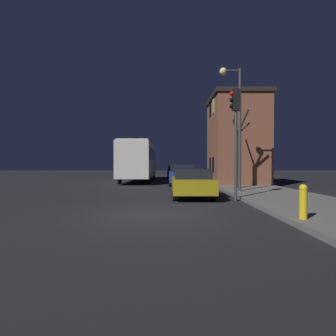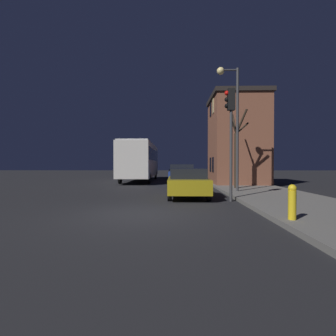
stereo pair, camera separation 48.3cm
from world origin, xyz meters
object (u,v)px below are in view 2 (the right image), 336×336
object	(u,v)px
car_near_lane	(188,182)
bus	(140,159)
car_far_lane	(177,171)
traffic_light	(230,121)
bare_tree	(237,152)
fire_hydrant	(292,201)
car_mid_lane	(181,174)
streetlamp	(232,109)

from	to	relation	value
car_near_lane	bus	bearing A→B (deg)	107.54
car_far_lane	traffic_light	bearing A→B (deg)	-83.67
bare_tree	car_far_lane	bearing A→B (deg)	103.81
traffic_light	fire_hydrant	distance (m)	5.19
fire_hydrant	car_mid_lane	bearing A→B (deg)	100.84
bus	car_mid_lane	distance (m)	6.14
car_mid_lane	traffic_light	bearing A→B (deg)	-78.03
fire_hydrant	car_near_lane	bearing A→B (deg)	112.94
car_far_lane	fire_hydrant	size ratio (longest dim) A/B	4.76
bare_tree	car_mid_lane	bearing A→B (deg)	128.87
traffic_light	car_mid_lane	size ratio (longest dim) A/B	1.08
fire_hydrant	bare_tree	bearing A→B (deg)	85.39
car_mid_lane	fire_hydrant	size ratio (longest dim) A/B	4.85
car_far_lane	fire_hydrant	bearing A→B (deg)	-83.24
bare_tree	car_near_lane	bearing A→B (deg)	-132.84
traffic_light	bus	distance (m)	14.52
car_mid_lane	car_far_lane	distance (m)	10.09
bare_tree	bus	bearing A→B (deg)	128.50
traffic_light	car_far_lane	size ratio (longest dim) A/B	1.10
streetlamp	bare_tree	world-z (taller)	streetlamp
bare_tree	car_mid_lane	world-z (taller)	bare_tree
car_near_lane	streetlamp	bearing A→B (deg)	33.21
traffic_light	fire_hydrant	world-z (taller)	traffic_light
streetlamp	fire_hydrant	bearing A→B (deg)	-90.27
bare_tree	car_far_lane	world-z (taller)	bare_tree
car_far_lane	car_mid_lane	bearing A→B (deg)	-88.59
traffic_light	car_near_lane	distance (m)	3.43
bus	car_far_lane	world-z (taller)	bus
streetlamp	car_far_lane	distance (m)	16.50
car_near_lane	car_far_lane	world-z (taller)	car_far_lane
traffic_light	bus	size ratio (longest dim) A/B	0.44
traffic_light	bus	world-z (taller)	traffic_light
car_near_lane	bare_tree	bearing A→B (deg)	47.16
streetlamp	bare_tree	xyz separation A→B (m)	(0.69, 1.77, -2.18)
car_mid_lane	bare_tree	bearing A→B (deg)	-51.13
bus	bare_tree	bearing A→B (deg)	-51.50
streetlamp	bus	world-z (taller)	streetlamp
car_near_lane	fire_hydrant	size ratio (longest dim) A/B	4.34
car_near_lane	car_far_lane	size ratio (longest dim) A/B	0.91
streetlamp	bus	bearing A→B (deg)	120.75
car_mid_lane	car_near_lane	bearing A→B (deg)	-89.24
bus	car_mid_lane	xyz separation A→B (m)	(3.71, -4.72, -1.27)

